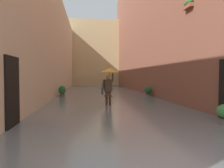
{
  "coord_description": "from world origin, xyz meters",
  "views": [
    {
      "loc": [
        1.26,
        2.63,
        1.63
      ],
      "look_at": [
        0.08,
        -7.62,
        1.22
      ],
      "focal_mm": 34.29,
      "sensor_mm": 36.0,
      "label": 1
    }
  ],
  "objects": [
    {
      "name": "ground_plane",
      "position": [
        0.0,
        -14.86,
        0.0
      ],
      "size": [
        74.32,
        74.32,
        0.0
      ],
      "primitive_type": "plane",
      "color": "#605B56"
    },
    {
      "name": "flood_water",
      "position": [
        0.0,
        -14.86,
        0.06
      ],
      "size": [
        7.77,
        35.73,
        0.12
      ],
      "primitive_type": "cube",
      "color": "slate",
      "rests_on": "ground_plane"
    },
    {
      "name": "building_facade_left",
      "position": [
        -4.38,
        -14.86,
        6.55
      ],
      "size": [
        2.04,
        33.73,
        13.09
      ],
      "color": "#935642",
      "rests_on": "ground_plane"
    },
    {
      "name": "building_facade_right",
      "position": [
        4.38,
        -14.86,
        4.18
      ],
      "size": [
        2.04,
        33.73,
        8.36
      ],
      "color": "beige",
      "rests_on": "ground_plane"
    },
    {
      "name": "building_facade_far",
      "position": [
        0.0,
        -30.63,
        5.06
      ],
      "size": [
        10.57,
        1.8,
        10.11
      ],
      "primitive_type": "cube",
      "color": "tan",
      "rests_on": "ground_plane"
    },
    {
      "name": "person_wading",
      "position": [
        0.18,
        -8.22,
        1.48
      ],
      "size": [
        1.07,
        1.07,
        2.09
      ],
      "color": "black",
      "rests_on": "ground_plane"
    },
    {
      "name": "potted_plant_far_left",
      "position": [
        -3.13,
        -12.52,
        0.48
      ],
      "size": [
        0.54,
        0.54,
        0.85
      ],
      "color": "#66605B",
      "rests_on": "ground_plane"
    },
    {
      "name": "potted_plant_near_right",
      "position": [
        3.09,
        -12.98,
        0.48
      ],
      "size": [
        0.5,
        0.5,
        0.91
      ],
      "color": "#66605B",
      "rests_on": "ground_plane"
    }
  ]
}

